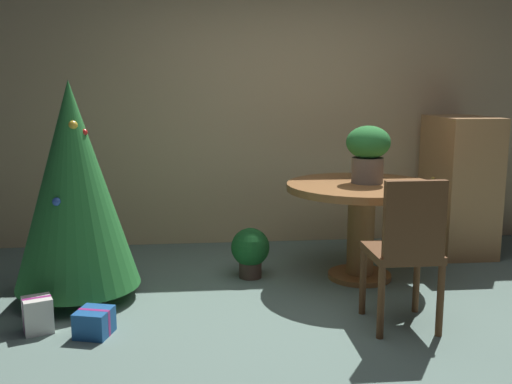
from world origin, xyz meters
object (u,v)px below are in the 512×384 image
object	(u,v)px
wooden_chair_near	(406,246)
gift_box_cream	(38,315)
round_dining_table	(362,206)
wooden_cabinet	(459,185)
gift_box_blue	(94,322)
flower_vase	(368,150)
holiday_tree	(74,185)
potted_plant	(250,250)

from	to	relation	value
wooden_chair_near	gift_box_cream	size ratio (longest dim) A/B	4.35
round_dining_table	wooden_cabinet	distance (m)	1.29
gift_box_blue	wooden_cabinet	bearing A→B (deg)	27.75
flower_vase	round_dining_table	bearing A→B (deg)	-146.40
holiday_tree	potted_plant	bearing A→B (deg)	15.79
round_dining_table	wooden_chair_near	distance (m)	1.01
wooden_chair_near	wooden_cabinet	size ratio (longest dim) A/B	0.78
gift_box_cream	wooden_cabinet	xyz separation A→B (m)	(3.37, 1.50, 0.51)
holiday_tree	wooden_cabinet	size ratio (longest dim) A/B	1.25
wooden_chair_near	gift_box_cream	xyz separation A→B (m)	(-2.28, 0.19, -0.43)
flower_vase	potted_plant	size ratio (longest dim) A/B	1.11
wooden_chair_near	gift_box_cream	bearing A→B (deg)	175.30
round_dining_table	wooden_cabinet	xyz separation A→B (m)	(1.10, 0.68, 0.04)
flower_vase	holiday_tree	world-z (taller)	holiday_tree
round_dining_table	gift_box_blue	world-z (taller)	round_dining_table
round_dining_table	gift_box_cream	distance (m)	2.46
holiday_tree	gift_box_cream	world-z (taller)	holiday_tree
holiday_tree	gift_box_blue	distance (m)	1.02
wooden_chair_near	gift_box_cream	world-z (taller)	wooden_chair_near
flower_vase	gift_box_cream	xyz separation A→B (m)	(-2.32, -0.85, -0.91)
gift_box_cream	wooden_cabinet	distance (m)	3.73
round_dining_table	wooden_cabinet	world-z (taller)	wooden_cabinet
flower_vase	gift_box_blue	world-z (taller)	flower_vase
wooden_chair_near	gift_box_blue	distance (m)	1.97
holiday_tree	gift_box_cream	bearing A→B (deg)	-104.22
wooden_chair_near	holiday_tree	xyz separation A→B (m)	(-2.13, 0.75, 0.29)
round_dining_table	wooden_chair_near	bearing A→B (deg)	-90.00
gift_box_blue	potted_plant	world-z (taller)	potted_plant
holiday_tree	wooden_chair_near	bearing A→B (deg)	-19.43
flower_vase	wooden_cabinet	bearing A→B (deg)	31.67
potted_plant	flower_vase	bearing A→B (deg)	-4.59
flower_vase	wooden_cabinet	distance (m)	1.30
wooden_cabinet	flower_vase	bearing A→B (deg)	-148.33
wooden_cabinet	gift_box_blue	bearing A→B (deg)	-152.25
flower_vase	potted_plant	bearing A→B (deg)	175.41
gift_box_blue	potted_plant	size ratio (longest dim) A/B	0.64
round_dining_table	holiday_tree	world-z (taller)	holiday_tree
potted_plant	wooden_cabinet	bearing A→B (deg)	16.36
gift_box_blue	wooden_chair_near	bearing A→B (deg)	-2.99
wooden_chair_near	potted_plant	distance (m)	1.44
round_dining_table	flower_vase	bearing A→B (deg)	33.60
gift_box_blue	potted_plant	distance (m)	1.47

